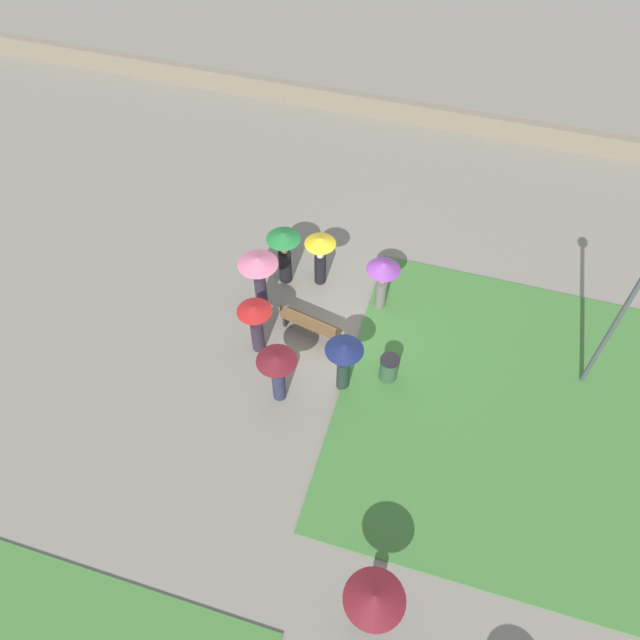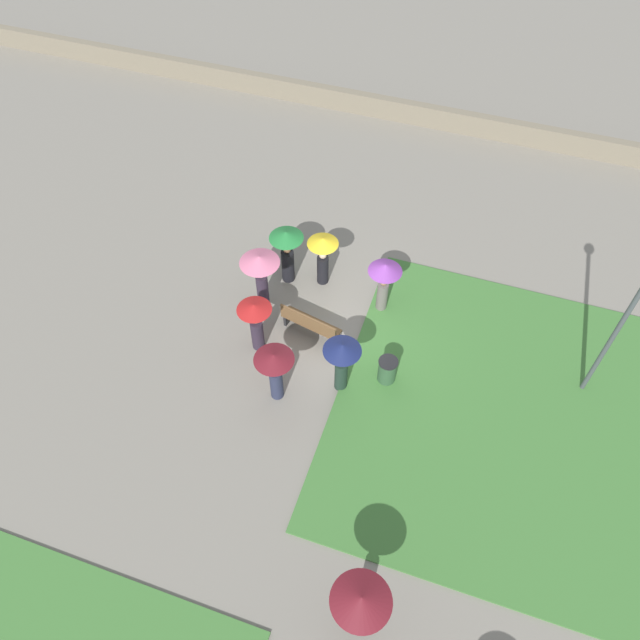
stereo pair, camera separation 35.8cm
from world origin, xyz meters
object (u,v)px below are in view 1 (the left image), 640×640
object	(u,v)px
park_bench	(310,324)
crowd_person_pink	(259,272)
crowd_person_yellow	(320,253)
crowd_person_navy	(344,357)
crowd_person_maroon	(277,369)
crowd_person_purple	(383,276)
lamp_post	(622,313)
crowd_person_red	(256,321)
crowd_person_green	(284,249)
trash_bin	(389,369)
lone_walker_far_path	(374,602)

from	to	relation	value
park_bench	crowd_person_pink	xyz separation A→B (m)	(1.65, -0.61, 0.99)
crowd_person_yellow	crowd_person_navy	bearing A→B (deg)	79.78
crowd_person_maroon	crowd_person_pink	bearing A→B (deg)	-120.85
park_bench	crowd_person_purple	xyz separation A→B (m)	(-1.64, -1.55, 0.86)
lamp_post	crowd_person_red	bearing A→B (deg)	9.46
park_bench	crowd_person_pink	size ratio (longest dim) A/B	0.90
crowd_person_green	crowd_person_pink	bearing A→B (deg)	96.70
crowd_person_maroon	park_bench	bearing A→B (deg)	-153.34
crowd_person_green	crowd_person_maroon	bearing A→B (deg)	128.64
park_bench	trash_bin	xyz separation A→B (m)	(-2.42, 0.79, -0.05)
trash_bin	crowd_person_yellow	distance (m)	3.99
park_bench	crowd_person_red	xyz separation A→B (m)	(1.22, 0.84, 0.70)
crowd_person_green	crowd_person_yellow	distance (m)	1.04
crowd_person_green	crowd_person_red	bearing A→B (deg)	114.44
crowd_person_maroon	lone_walker_far_path	xyz separation A→B (m)	(-3.55, 4.63, 0.25)
trash_bin	lone_walker_far_path	bearing A→B (deg)	99.20
crowd_person_pink	crowd_person_navy	bearing A→B (deg)	-127.07
crowd_person_red	crowd_person_yellow	distance (m)	3.01
crowd_person_purple	lone_walker_far_path	distance (m)	8.52
crowd_person_red	crowd_person_navy	world-z (taller)	crowd_person_navy
lamp_post	trash_bin	distance (m)	5.72
crowd_person_yellow	crowd_person_green	bearing A→B (deg)	-22.80
park_bench	crowd_person_red	distance (m)	1.64
lamp_post	lone_walker_far_path	bearing A→B (deg)	61.52
crowd_person_red	lone_walker_far_path	bearing A→B (deg)	124.55
crowd_person_pink	crowd_person_maroon	world-z (taller)	crowd_person_pink
lamp_post	crowd_person_purple	size ratio (longest dim) A/B	2.46
crowd_person_purple	crowd_person_yellow	distance (m)	2.01
crowd_person_yellow	lone_walker_far_path	distance (m)	9.56
crowd_person_red	crowd_person_pink	xyz separation A→B (m)	(0.43, -1.46, 0.29)
trash_bin	crowd_person_navy	world-z (taller)	crowd_person_navy
lone_walker_far_path	crowd_person_maroon	bearing A→B (deg)	-91.35
park_bench	crowd_person_green	bearing A→B (deg)	-41.80
park_bench	crowd_person_maroon	distance (m)	2.29
lamp_post	crowd_person_purple	distance (m)	6.04
crowd_person_navy	crowd_person_maroon	distance (m)	1.68
crowd_person_purple	crowd_person_pink	size ratio (longest dim) A/B	0.92
crowd_person_navy	crowd_person_purple	bearing A→B (deg)	33.97
lamp_post	crowd_person_green	distance (m)	8.93
crowd_person_pink	park_bench	bearing A→B (deg)	-113.74
lamp_post	crowd_person_red	xyz separation A→B (m)	(8.61, 1.43, -1.72)
crowd_person_green	crowd_person_maroon	size ratio (longest dim) A/B	1.07
crowd_person_navy	crowd_person_maroon	xyz separation A→B (m)	(1.49, 0.78, -0.06)
crowd_person_red	crowd_person_navy	xyz separation A→B (m)	(-2.55, 0.53, 0.14)
trash_bin	lamp_post	bearing A→B (deg)	-164.46
crowd_person_navy	lone_walker_far_path	world-z (taller)	lone_walker_far_path
park_bench	crowd_person_yellow	distance (m)	2.17
lamp_post	crowd_person_navy	xyz separation A→B (m)	(6.06, 1.96, -1.58)
crowd_person_green	crowd_person_yellow	xyz separation A→B (m)	(-1.01, -0.24, -0.10)
park_bench	crowd_person_green	size ratio (longest dim) A/B	0.93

